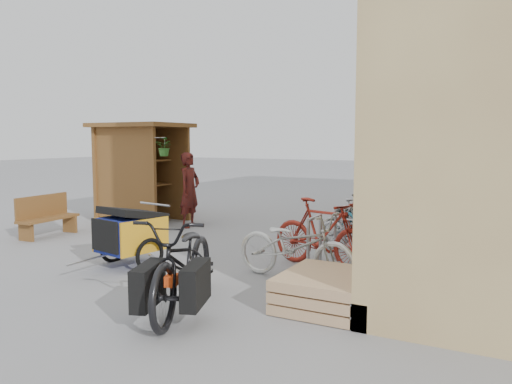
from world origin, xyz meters
The scene contains 17 objects.
ground centered at (0.00, 0.00, 0.00)m, with size 80.00×80.00×0.00m, color gray.
kiosk centered at (-3.28, 2.47, 1.55)m, with size 2.49×1.65×2.40m.
bike_rack centered at (2.30, 2.40, 0.52)m, with size 0.05×5.35×0.86m.
pallet_stack centered at (3.00, -1.40, 0.21)m, with size 1.00×1.20×0.40m.
bench centered at (-3.67, 0.05, 0.44)m, with size 0.53×1.39×0.86m.
shopping_carts centered at (3.00, 6.88, 0.66)m, with size 0.63×2.13×1.13m.
child_trailer centered at (-0.42, -1.00, 0.55)m, with size 1.07×1.72×0.99m.
cargo_bike centered at (1.58, -2.29, 0.57)m, with size 1.46×2.33×1.15m.
person_kiosk centered at (-1.69, 2.37, 0.86)m, with size 0.63×0.41×1.72m, color maroon.
bike_0 centered at (2.21, -0.52, 0.50)m, with size 0.66×1.90×1.00m, color beige.
bike_1 centered at (2.31, 0.31, 0.55)m, with size 0.51×1.82×1.09m, color maroon.
bike_2 centered at (2.49, 1.68, 0.40)m, with size 0.53×1.53×0.80m, color #9D9DA2.
bike_3 centered at (2.45, 2.04, 0.46)m, with size 0.43×1.53×0.92m, color #9D9DA2.
bike_4 centered at (2.35, 2.77, 0.42)m, with size 0.55×1.59×0.83m, color #1B5C6E.
bike_5 centered at (2.23, 3.11, 0.44)m, with size 0.41×1.47×0.88m, color black.
bike_6 centered at (2.12, 3.90, 0.41)m, with size 0.54×1.54×0.81m, color #9D9DA2.
bike_7 centered at (2.18, 4.47, 0.47)m, with size 0.44×1.56×0.94m, color maroon.
Camera 1 is at (5.00, -6.92, 2.00)m, focal length 35.00 mm.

